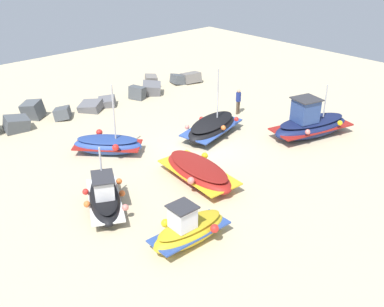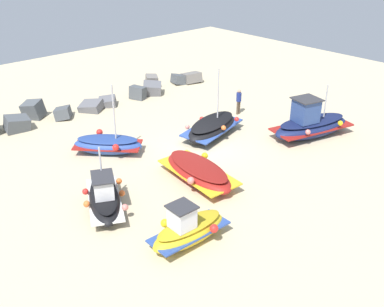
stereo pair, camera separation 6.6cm
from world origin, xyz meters
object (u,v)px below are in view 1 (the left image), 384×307
Objects in this scene: fishing_boat_2 at (310,124)px; fishing_boat_4 at (105,197)px; person_walking at (238,100)px; fishing_boat_0 at (108,145)px; fishing_boat_3 at (212,127)px; fishing_boat_5 at (189,230)px; fishing_boat_1 at (198,172)px.

fishing_boat_4 is (-12.61, 1.45, -0.18)m from fishing_boat_2.
fishing_boat_0 is at bearing -99.18° from person_walking.
fishing_boat_2 is 5.53m from fishing_boat_3.
fishing_boat_3 is 1.38× the size of fishing_boat_5.
fishing_boat_3 is at bearing 132.46° from fishing_boat_4.
fishing_boat_2 is at bearing 0.89° from person_walking.
fishing_boat_0 is at bearing 173.27° from fishing_boat_4.
fishing_boat_0 is 0.95× the size of fishing_boat_4.
fishing_boat_0 is 5.95m from fishing_boat_3.
fishing_boat_5 reaches higher than fishing_boat_1.
fishing_boat_0 is 1.14× the size of fishing_boat_5.
person_walking is at bearing -138.14° from fishing_boat_0.
fishing_boat_5 is at bearing 25.88° from fishing_boat_3.
fishing_boat_4 reaches higher than fishing_boat_5.
fishing_boat_2 is at bearing -165.69° from fishing_boat_5.
fishing_boat_3 reaches higher than person_walking.
fishing_boat_5 is at bearing 27.15° from fishing_boat_2.
fishing_boat_1 is 0.99× the size of fishing_boat_3.
fishing_boat_2 is 11.82m from fishing_boat_5.
fishing_boat_4 is at bearing 0.53° from fishing_boat_3.
fishing_boat_0 reaches higher than fishing_boat_1.
fishing_boat_2 is at bearing 110.86° from fishing_boat_4.
fishing_boat_3 reaches higher than fishing_boat_1.
fishing_boat_4 is 2.43× the size of person_walking.
fishing_boat_0 is 5.52m from fishing_boat_1.
fishing_boat_2 is (9.63, -5.84, 0.24)m from fishing_boat_0.
person_walking is at bearing -53.57° from fishing_boat_1.
fishing_boat_2 is 5.09m from person_walking.
fishing_boat_0 is 5.31m from fishing_boat_4.
fishing_boat_1 is 1.15× the size of fishing_boat_4.
fishing_boat_3 is at bearing -138.04° from fishing_boat_5.
fishing_boat_3 is at bearing -153.91° from fishing_boat_0.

